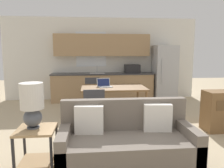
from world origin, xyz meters
TOP-DOWN VIEW (x-y plane):
  - wall_back at (-0.00, 4.63)m, footprint 6.40×0.07m
  - kitchen_counter at (0.02, 4.33)m, footprint 3.27×0.65m
  - refrigerator at (2.03, 4.22)m, footprint 0.70×0.76m
  - dining_table at (0.14, 2.27)m, footprint 1.48×1.00m
  - couch at (0.10, 0.11)m, footprint 1.83×0.80m
  - side_table at (-1.12, 0.08)m, footprint 0.49×0.49m
  - table_lamp at (-1.16, 0.11)m, footprint 0.30×0.30m
  - dining_chair_far_left at (-0.34, 3.08)m, footprint 0.44×0.44m
  - dining_chair_near_left at (-0.34, 1.38)m, footprint 0.43×0.43m
  - laptop at (-0.08, 2.28)m, footprint 0.37×0.33m

SIDE VIEW (x-z plane):
  - couch at x=0.10m, z-range -0.10..0.80m
  - side_table at x=-1.12m, z-range 0.10..0.68m
  - dining_chair_far_left at x=-0.34m, z-range 0.05..0.94m
  - dining_chair_near_left at x=-0.34m, z-range 0.05..0.94m
  - dining_table at x=0.14m, z-range 0.32..1.09m
  - laptop at x=-0.08m, z-range 0.72..0.92m
  - kitchen_counter at x=0.02m, z-range -0.23..1.92m
  - refrigerator at x=2.03m, z-range 0.00..1.79m
  - table_lamp at x=-1.16m, z-range 0.62..1.22m
  - wall_back at x=0.00m, z-range 0.00..2.70m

